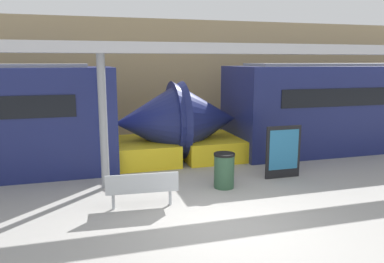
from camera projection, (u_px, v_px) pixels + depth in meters
ground_plane at (227, 226)px, 7.53m from camera, size 60.00×60.00×0.00m
station_wall at (148, 80)px, 15.74m from camera, size 56.00×0.20×5.00m
train_left at (362, 107)px, 14.48m from camera, size 14.99×2.93×3.20m
bench_near at (142, 187)px, 8.37m from camera, size 1.64×0.55×0.84m
trash_bin at (224, 170)px, 9.78m from camera, size 0.55×0.55×0.93m
poster_board at (283, 152)px, 10.55m from camera, size 1.06×0.07×1.50m
support_column_near at (103, 123)px, 9.53m from camera, size 0.21×0.21×3.47m
canopy_beam at (100, 47)px, 9.18m from camera, size 28.00×0.60×0.28m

